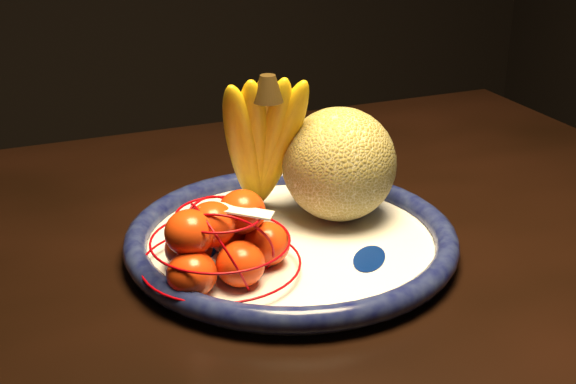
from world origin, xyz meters
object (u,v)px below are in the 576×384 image
object	(u,v)px
dining_table	(198,298)
mandarin_bag	(221,243)
banana_bunch	(262,138)
cantaloupe	(339,164)
fruit_bowl	(291,240)

from	to	relation	value
dining_table	mandarin_bag	distance (m)	0.16
dining_table	banana_bunch	size ratio (longest dim) A/B	7.13
cantaloupe	fruit_bowl	bearing A→B (deg)	-152.23
dining_table	mandarin_bag	size ratio (longest dim) A/B	7.03
banana_bunch	mandarin_bag	distance (m)	0.16
dining_table	mandarin_bag	bearing A→B (deg)	-90.24
fruit_bowl	banana_bunch	world-z (taller)	banana_bunch
mandarin_bag	dining_table	bearing A→B (deg)	91.30
fruit_bowl	banana_bunch	distance (m)	0.12
banana_bunch	mandarin_bag	world-z (taller)	banana_bunch
dining_table	cantaloupe	size ratio (longest dim) A/B	10.49
banana_bunch	fruit_bowl	bearing A→B (deg)	-76.28
fruit_bowl	dining_table	bearing A→B (deg)	148.27
cantaloupe	banana_bunch	size ratio (longest dim) A/B	0.68
banana_bunch	cantaloupe	bearing A→B (deg)	-14.39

